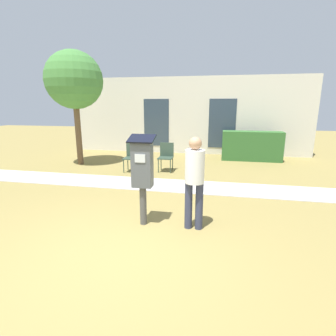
% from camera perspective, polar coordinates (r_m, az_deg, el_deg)
% --- Properties ---
extents(ground_plane, '(40.00, 40.00, 0.00)m').
position_cam_1_polar(ground_plane, '(4.03, -10.79, -17.71)').
color(ground_plane, olive).
extents(sidewalk, '(12.00, 1.10, 0.02)m').
position_cam_1_polar(sidewalk, '(6.91, -0.57, -3.74)').
color(sidewalk, beige).
rests_on(sidewalk, ground).
extents(building_facade, '(10.00, 0.26, 3.20)m').
position_cam_1_polar(building_facade, '(11.39, 4.57, 11.24)').
color(building_facade, silver).
rests_on(building_facade, ground).
extents(parking_meter, '(0.44, 0.31, 1.59)m').
position_cam_1_polar(parking_meter, '(4.47, -5.61, -0.15)').
color(parking_meter, '#4C4C4C').
rests_on(parking_meter, ground).
extents(person_standing, '(0.32, 0.32, 1.58)m').
position_cam_1_polar(person_standing, '(4.34, 5.79, -1.81)').
color(person_standing, '#333851').
rests_on(person_standing, ground).
extents(outdoor_chair_left, '(0.44, 0.44, 0.90)m').
position_cam_1_polar(outdoor_chair_left, '(8.35, -7.82, 2.86)').
color(outdoor_chair_left, '#334738').
rests_on(outdoor_chair_left, ground).
extents(outdoor_chair_middle, '(0.44, 0.44, 0.90)m').
position_cam_1_polar(outdoor_chair_middle, '(8.31, -0.41, 2.94)').
color(outdoor_chair_middle, '#334738').
rests_on(outdoor_chair_middle, ground).
extents(hedge_row, '(2.19, 0.60, 1.10)m').
position_cam_1_polar(hedge_row, '(10.39, 17.76, 4.59)').
color(hedge_row, '#33662D').
rests_on(hedge_row, ground).
extents(tree, '(1.90, 1.90, 3.82)m').
position_cam_1_polar(tree, '(9.67, -19.76, 17.46)').
color(tree, brown).
rests_on(tree, ground).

